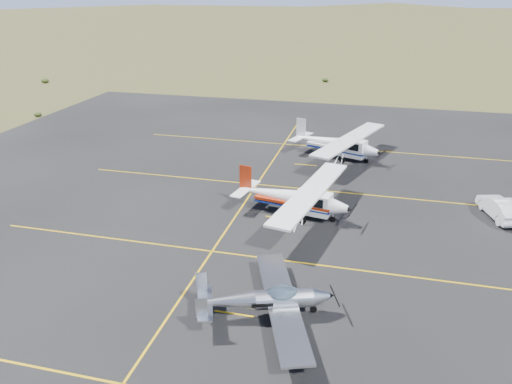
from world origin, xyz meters
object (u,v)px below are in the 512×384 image
at_px(aircraft_low_wing, 268,299).
at_px(aircraft_plain, 337,143).
at_px(sedan, 500,208).
at_px(aircraft_cessna, 294,197).

distance_m(aircraft_low_wing, aircraft_plain, 24.40).
relative_size(aircraft_low_wing, sedan, 2.04).
height_order(aircraft_low_wing, aircraft_plain, aircraft_plain).
distance_m(aircraft_low_wing, sedan, 19.32).
xyz_separation_m(aircraft_cessna, sedan, (13.66, 2.98, -0.62)).
bearing_deg(sedan, aircraft_plain, -55.54).
relative_size(aircraft_cessna, sedan, 2.77).
xyz_separation_m(aircraft_low_wing, aircraft_plain, (0.83, 24.39, 0.45)).
bearing_deg(sedan, aircraft_cessna, -3.60).
bearing_deg(aircraft_plain, sedan, -19.79).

